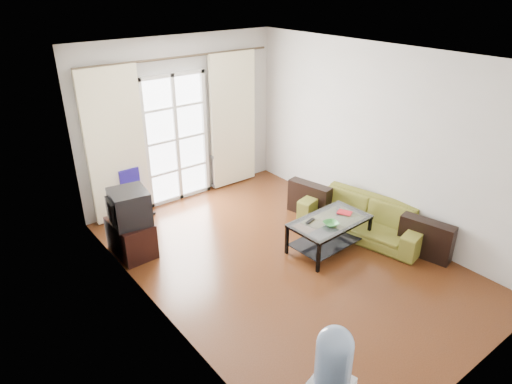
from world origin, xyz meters
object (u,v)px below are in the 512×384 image
Objects in this scene: coffee_table at (329,230)px; sofa at (363,217)px; task_chair at (137,206)px; tv_stand at (131,237)px; crt_tv at (128,207)px.

sofa is at bearing -1.10° from coffee_table.
task_chair is at bearing -147.66° from sofa.
sofa is at bearing -48.67° from task_chair.
sofa is 3.48m from task_chair.
tv_stand is 1.20× the size of crt_tv.
crt_tv is (-2.24, 1.55, 0.44)m from coffee_table.
tv_stand is (-2.94, 1.60, -0.02)m from sofa.
coffee_table is at bearing -57.96° from task_chair.
coffee_table is 2.76m from crt_tv.
sofa is 3.35m from tv_stand.
sofa is 3.50× the size of crt_tv.
crt_tv is 0.70× the size of task_chair.
task_chair reaches higher than coffee_table.
coffee_table is at bearing -26.52° from crt_tv.
coffee_table is 2.75m from tv_stand.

